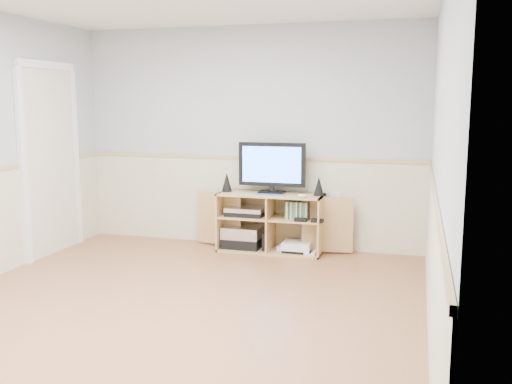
# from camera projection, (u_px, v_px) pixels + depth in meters

# --- Properties ---
(room) EXTENTS (4.04, 4.54, 2.54)m
(room) POSITION_uv_depth(u_px,v_px,m) (166.00, 158.00, 4.52)
(room) COLOR #AA734B
(room) RESTS_ON ground
(media_cabinet) EXTENTS (1.81, 0.43, 0.65)m
(media_cabinet) POSITION_uv_depth(u_px,v_px,m) (272.00, 221.00, 6.39)
(media_cabinet) COLOR tan
(media_cabinet) RESTS_ON floor
(monitor) EXTENTS (0.75, 0.18, 0.56)m
(monitor) POSITION_uv_depth(u_px,v_px,m) (272.00, 166.00, 6.29)
(monitor) COLOR black
(monitor) RESTS_ON media_cabinet
(speaker_left) EXTENTS (0.12, 0.12, 0.21)m
(speaker_left) POSITION_uv_depth(u_px,v_px,m) (227.00, 182.00, 6.43)
(speaker_left) COLOR black
(speaker_left) RESTS_ON media_cabinet
(speaker_right) EXTENTS (0.11, 0.11, 0.21)m
(speaker_right) POSITION_uv_depth(u_px,v_px,m) (319.00, 186.00, 6.15)
(speaker_right) COLOR black
(speaker_right) RESTS_ON media_cabinet
(keyboard) EXTENTS (0.33, 0.14, 0.01)m
(keyboard) POSITION_uv_depth(u_px,v_px,m) (270.00, 195.00, 6.15)
(keyboard) COLOR silver
(keyboard) RESTS_ON media_cabinet
(mouse) EXTENTS (0.11, 0.08, 0.04)m
(mouse) POSITION_uv_depth(u_px,v_px,m) (302.00, 196.00, 6.05)
(mouse) COLOR white
(mouse) RESTS_ON media_cabinet
(av_components) EXTENTS (0.51, 0.32, 0.47)m
(av_components) POSITION_uv_depth(u_px,v_px,m) (244.00, 230.00, 6.44)
(av_components) COLOR black
(av_components) RESTS_ON media_cabinet
(game_consoles) EXTENTS (0.45, 0.30, 0.11)m
(game_consoles) POSITION_uv_depth(u_px,v_px,m) (296.00, 247.00, 6.29)
(game_consoles) COLOR white
(game_consoles) RESTS_ON media_cabinet
(game_cases) EXTENTS (0.25, 0.13, 0.19)m
(game_cases) POSITION_uv_depth(u_px,v_px,m) (298.00, 210.00, 6.21)
(game_cases) COLOR #3F8C3F
(game_cases) RESTS_ON media_cabinet
(wall_outlet) EXTENTS (0.12, 0.03, 0.12)m
(wall_outlet) POSITION_uv_depth(u_px,v_px,m) (335.00, 198.00, 6.33)
(wall_outlet) COLOR white
(wall_outlet) RESTS_ON wall_back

